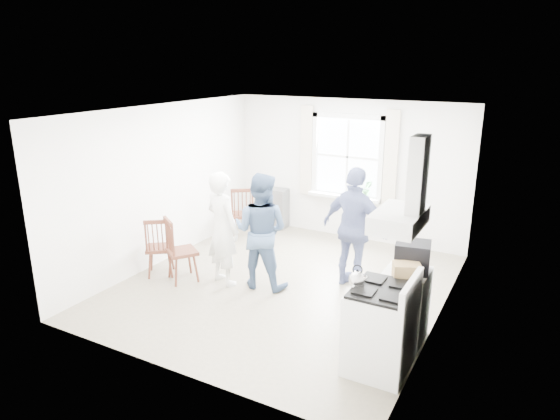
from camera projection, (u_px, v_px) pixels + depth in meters
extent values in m
cube|color=gray|center=(284.00, 285.00, 7.55)|extent=(4.62, 5.12, 0.02)
cube|color=white|center=(348.00, 170.00, 9.29)|extent=(4.62, 0.04, 2.64)
cube|color=white|center=(167.00, 262.00, 5.05)|extent=(4.62, 0.04, 2.64)
cube|color=white|center=(163.00, 184.00, 8.21)|extent=(0.04, 5.12, 2.64)
cube|color=white|center=(447.00, 227.00, 6.13)|extent=(0.04, 5.12, 2.64)
cube|color=white|center=(285.00, 110.00, 6.79)|extent=(4.62, 5.12, 0.02)
cube|color=white|center=(348.00, 157.00, 9.18)|extent=(1.20, 0.02, 1.40)
cube|color=white|center=(349.00, 116.00, 8.94)|extent=(1.38, 0.09, 0.09)
cube|color=white|center=(346.00, 196.00, 9.38)|extent=(1.38, 0.09, 0.09)
cube|color=white|center=(315.00, 154.00, 9.45)|extent=(0.09, 0.09, 1.58)
cube|color=white|center=(381.00, 160.00, 8.86)|extent=(0.09, 0.09, 1.58)
cube|color=white|center=(344.00, 196.00, 9.31)|extent=(1.38, 0.24, 0.06)
cube|color=beige|center=(307.00, 151.00, 9.51)|extent=(0.24, 0.05, 1.70)
cube|color=beige|center=(391.00, 159.00, 8.76)|extent=(0.24, 0.05, 1.70)
cube|color=white|center=(399.00, 219.00, 4.98)|extent=(0.45, 0.76, 0.18)
cube|color=white|center=(418.00, 175.00, 4.78)|extent=(0.14, 0.30, 0.76)
cube|color=slate|center=(277.00, 208.00, 10.03)|extent=(0.40, 0.30, 0.80)
cube|color=white|center=(380.00, 330.00, 5.41)|extent=(0.65, 0.76, 0.92)
cube|color=black|center=(383.00, 290.00, 5.27)|extent=(0.61, 0.72, 0.03)
cube|color=white|center=(412.00, 288.00, 5.11)|extent=(0.06, 0.76, 0.20)
cylinder|color=silver|center=(351.00, 303.00, 5.49)|extent=(0.02, 0.61, 0.02)
sphere|color=silver|center=(357.00, 279.00, 5.28)|extent=(0.18, 0.18, 0.18)
cylinder|color=silver|center=(357.00, 283.00, 5.30)|extent=(0.16, 0.16, 0.04)
torus|color=black|center=(358.00, 270.00, 5.25)|extent=(0.11, 0.04, 0.11)
cube|color=white|center=(405.00, 305.00, 5.96)|extent=(0.50, 0.55, 0.90)
cube|color=black|center=(412.00, 263.00, 5.81)|extent=(0.45, 0.41, 0.19)
cube|color=black|center=(413.00, 249.00, 5.76)|extent=(0.45, 0.41, 0.16)
cube|color=#A07F4D|center=(406.00, 272.00, 5.57)|extent=(0.36, 0.32, 0.19)
cube|color=#4F2519|center=(242.00, 215.00, 9.37)|extent=(0.60, 0.59, 0.05)
cube|color=#4F2519|center=(242.00, 203.00, 9.11)|extent=(0.38, 0.29, 0.56)
cylinder|color=#4F2519|center=(243.00, 227.00, 9.44)|extent=(0.04, 0.04, 0.45)
cube|color=#4F2519|center=(182.00, 252.00, 7.59)|extent=(0.59, 0.58, 0.05)
cube|color=#4F2519|center=(169.00, 236.00, 7.43)|extent=(0.37, 0.28, 0.56)
cylinder|color=#4F2519|center=(183.00, 266.00, 7.66)|extent=(0.04, 0.04, 0.44)
cube|color=#4F2519|center=(160.00, 248.00, 7.80)|extent=(0.56, 0.56, 0.05)
cube|color=#4F2519|center=(158.00, 236.00, 7.56)|extent=(0.35, 0.28, 0.53)
cylinder|color=#4F2519|center=(161.00, 262.00, 7.87)|extent=(0.04, 0.04, 0.42)
imported|color=white|center=(222.00, 228.00, 7.39)|extent=(0.80, 0.80, 1.74)
imported|color=#475F84|center=(261.00, 231.00, 7.29)|extent=(0.94, 0.94, 1.74)
imported|color=navy|center=(355.00, 228.00, 7.28)|extent=(1.25, 1.25, 1.81)
imported|color=#35773A|center=(367.00, 189.00, 9.03)|extent=(0.24, 0.24, 0.33)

